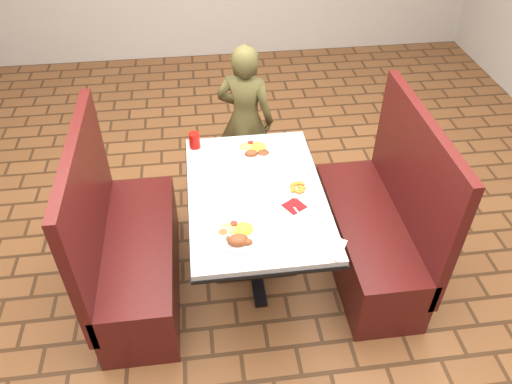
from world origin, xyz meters
TOP-DOWN VIEW (x-y plane):
  - dining_table at (0.00, 0.00)m, footprint 0.81×1.21m
  - booth_bench_left at (-0.80, 0.00)m, footprint 0.47×1.20m
  - booth_bench_right at (0.80, 0.00)m, footprint 0.47×1.20m
  - diner_person at (0.05, 1.02)m, footprint 0.52×0.43m
  - near_dinner_plate at (-0.14, -0.36)m, footprint 0.26×0.26m
  - far_dinner_plate at (0.04, 0.41)m, footprint 0.25×0.25m
  - plantain_plate at (0.24, -0.01)m, footprint 0.18×0.18m
  - maroon_napkin at (0.20, -0.15)m, footprint 0.15×0.15m
  - spoon_utensil at (0.22, -0.22)m, footprint 0.05×0.12m
  - red_tumbler at (-0.34, 0.51)m, footprint 0.07×0.07m
  - paper_napkin at (0.29, -0.48)m, footprint 0.27×0.25m
  - knife_utensil at (-0.09, -0.35)m, footprint 0.03×0.18m
  - fork_utensil at (-0.10, -0.39)m, footprint 0.01×0.14m
  - lettuce_shreds at (0.04, 0.06)m, footprint 0.28×0.32m

SIDE VIEW (x-z plane):
  - booth_bench_left at x=-0.80m, z-range -0.26..0.92m
  - booth_bench_right at x=0.80m, z-range -0.26..0.92m
  - diner_person at x=0.05m, z-range 0.00..1.21m
  - dining_table at x=0.00m, z-range 0.28..1.03m
  - lettuce_shreds at x=0.04m, z-range 0.75..0.75m
  - maroon_napkin at x=0.20m, z-range 0.75..0.75m
  - spoon_utensil at x=0.22m, z-range 0.75..0.76m
  - paper_napkin at x=0.29m, z-range 0.75..0.76m
  - fork_utensil at x=-0.10m, z-range 0.76..0.76m
  - knife_utensil at x=-0.09m, z-range 0.76..0.76m
  - plantain_plate at x=0.24m, z-range 0.75..0.77m
  - far_dinner_plate at x=0.04m, z-range 0.74..0.81m
  - near_dinner_plate at x=-0.14m, z-range 0.74..0.82m
  - red_tumbler at x=-0.34m, z-range 0.75..0.86m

